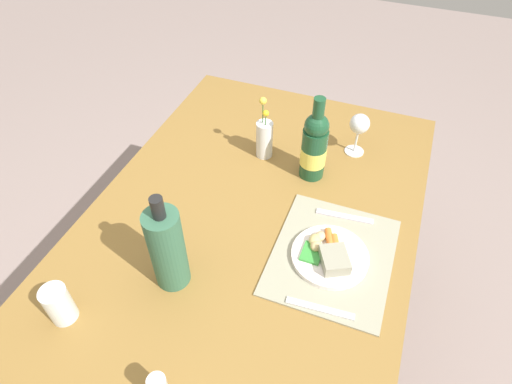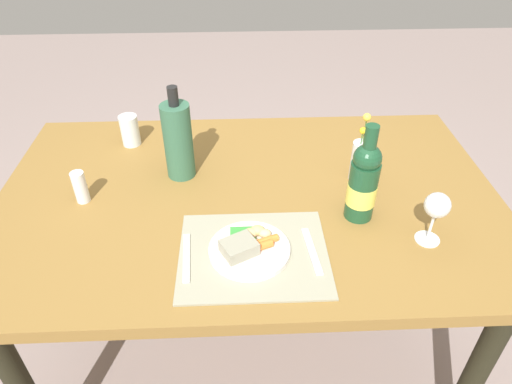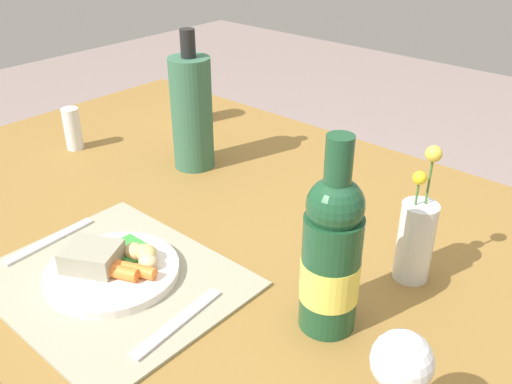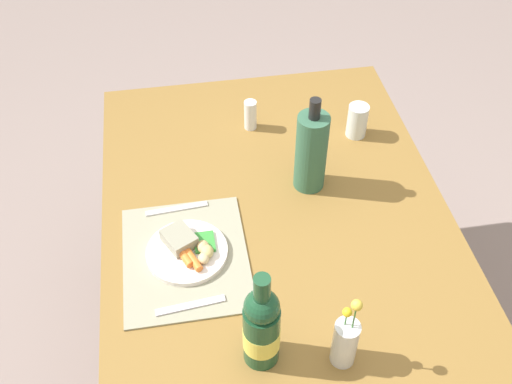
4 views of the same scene
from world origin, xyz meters
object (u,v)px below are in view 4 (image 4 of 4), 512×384
Objects in this scene: water_tumbler at (357,122)px; dinner_plate at (188,249)px; salt_shaker at (250,115)px; wine_bottle at (261,327)px; knife at (191,305)px; flower_vase at (345,341)px; dining_table at (284,264)px; fork at (177,209)px; cooler_bottle at (311,151)px.

dinner_plate is at bearing -54.89° from water_tumbler.
salt_shaker is at bearing -105.33° from water_tumbler.
knife is at bearing -136.33° from wine_bottle.
flower_vase reaches higher than knife.
dinner_plate is (-0.01, -0.27, 0.11)m from dining_table.
salt_shaker is (-0.88, -0.08, -0.02)m from flower_vase.
fork is 0.76× the size of flower_vase.
cooler_bottle reaches higher than water_tumbler.
flower_vase is at bearing 10.12° from dining_table.
wine_bottle reaches higher than dining_table.
flower_vase is 0.75× the size of cooler_bottle.
knife is 0.25m from wine_bottle.
dining_table is 0.55m from water_tumbler.
dining_table is 15.25× the size of salt_shaker.
wine_bottle is 0.87m from water_tumbler.
dining_table is 0.35m from fork.
fork is at bearing 176.32° from knife.
knife is 0.75× the size of flower_vase.
flower_vase is (0.78, -0.26, 0.03)m from water_tumbler.
dinner_plate is at bearing -61.01° from cooler_bottle.
cooler_bottle is at bearing 92.46° from fork.
water_tumbler is (-0.74, 0.44, -0.07)m from wine_bottle.
fork is (-0.17, -0.02, -0.01)m from dinner_plate.
wine_bottle is at bearing -23.76° from cooler_bottle.
flower_vase is (0.20, 0.34, 0.07)m from knife.
salt_shaker is (-0.51, 0.25, 0.03)m from dinner_plate.
wine_bottle reaches higher than knife.
fork is 0.44m from salt_shaker.
fork is 1.59× the size of water_tumbler.
flower_vase reaches higher than dinner_plate.
water_tumbler is 0.83m from flower_vase.
flower_vase is at bearing -5.20° from cooler_bottle.
dinner_plate is 0.17m from fork.
cooler_bottle is (0.20, -0.21, 0.08)m from water_tumbler.
dinner_plate is 0.73× the size of wine_bottle.
salt_shaker reaches higher than knife.
fork is at bearing -38.57° from salt_shaker.
knife is 1.70× the size of salt_shaker.
dining_table is 0.33m from cooler_bottle.
cooler_bottle is at bearing 156.24° from wine_bottle.
knife is 0.40m from flower_vase.
knife is at bearing -120.43° from flower_vase.
wine_bottle is 1.28× the size of flower_vase.
cooler_bottle reaches higher than wine_bottle.
water_tumbler is (-0.25, 0.61, 0.04)m from fork.
dining_table is at bearing 159.39° from wine_bottle.
dining_table is 8.96× the size of knife.
dining_table is 0.40m from wine_bottle.
water_tumbler is 0.48× the size of flower_vase.
cooler_bottle is 0.33m from salt_shaker.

